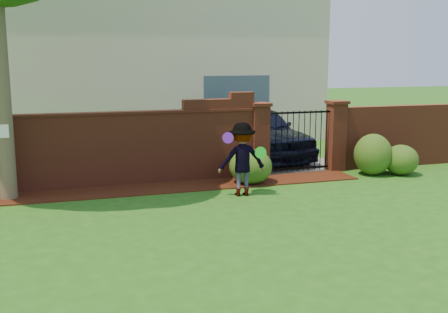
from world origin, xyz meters
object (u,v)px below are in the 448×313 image
object	(u,v)px
man	(242,160)
frisbee_purple	(228,138)
frisbee_green	(261,153)
car	(259,133)

from	to	relation	value
man	frisbee_purple	xyz separation A→B (m)	(-0.36, -0.11, 0.51)
man	frisbee_green	distance (m)	0.44
car	frisbee_green	size ratio (longest dim) A/B	18.52
man	frisbee_green	bearing A→B (deg)	154.86
man	frisbee_purple	world-z (taller)	man
man	frisbee_purple	bearing A→B (deg)	23.10
man	frisbee_green	size ratio (longest dim) A/B	6.29
frisbee_purple	frisbee_green	size ratio (longest dim) A/B	0.95
car	man	world-z (taller)	car
car	frisbee_green	bearing A→B (deg)	-119.56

